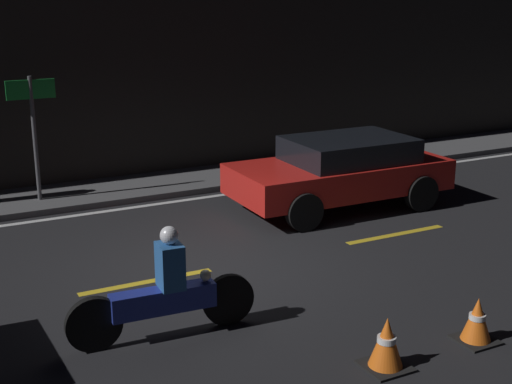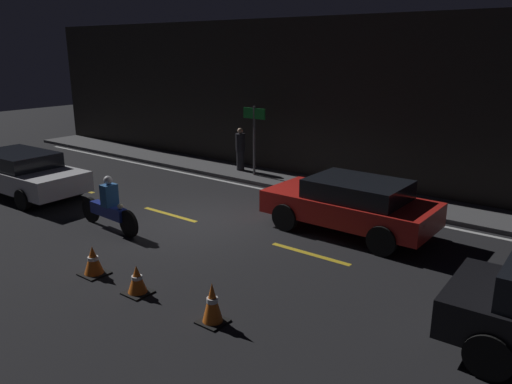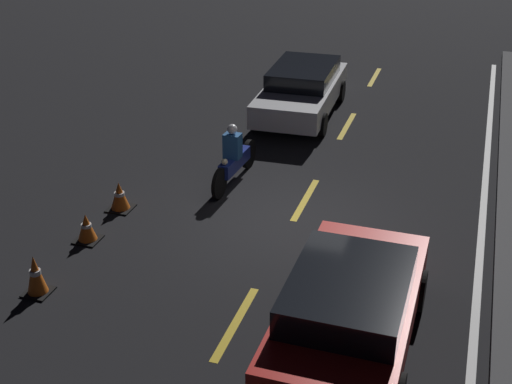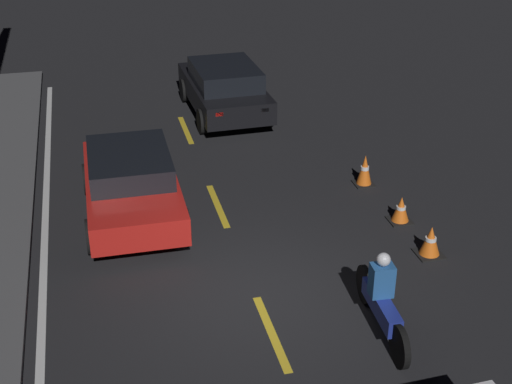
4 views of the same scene
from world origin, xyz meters
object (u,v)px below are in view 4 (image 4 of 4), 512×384
Objects in this scene: traffic_cone_mid at (401,210)px; traffic_cone_far at (365,170)px; motorcycle at (382,301)px; taxi_red at (131,182)px; traffic_cone_near at (431,241)px; van_black at (224,88)px.

traffic_cone_far is (1.81, 0.09, 0.08)m from traffic_cone_mid.
motorcycle is 3.77m from traffic_cone_mid.
taxi_red is 7.44× the size of traffic_cone_mid.
traffic_cone_near reaches higher than traffic_cone_mid.
traffic_cone_near is at bearing -179.93° from traffic_cone_mid.
traffic_cone_mid is 0.77× the size of traffic_cone_far.
taxi_red reaches higher than traffic_cone_far.
traffic_cone_near is at bearing 61.27° from taxi_red.
taxi_red is at bearing 38.97° from motorcycle.
taxi_red is 6.20m from van_black.
traffic_cone_far is (-5.21, -2.18, -0.44)m from van_black.
taxi_red is 1.78× the size of motorcycle.
traffic_cone_far is (5.09, -1.74, -0.22)m from motorcycle.
traffic_cone_mid is (-7.02, -2.26, -0.52)m from van_black.
traffic_cone_far is at bearing 92.30° from taxi_red.
motorcycle reaches higher than traffic_cone_near.
traffic_cone_mid is at bearing -163.71° from van_black.
traffic_cone_near is at bearing -166.43° from van_black.
traffic_cone_mid is at bearing 73.39° from taxi_red.
taxi_red is 5.76× the size of traffic_cone_far.
motorcycle is 3.24× the size of traffic_cone_far.
van_black is at bearing 17.86° from traffic_cone_mid.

